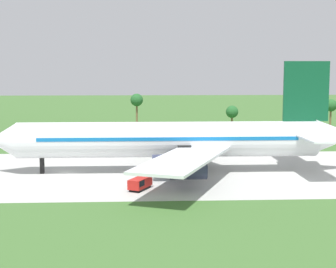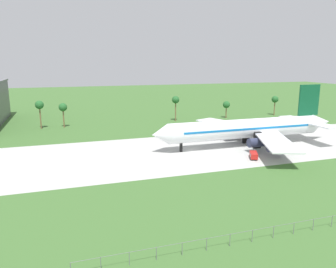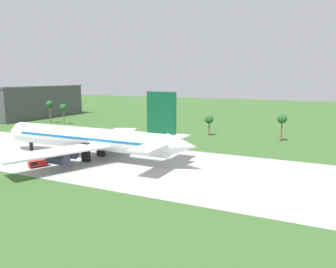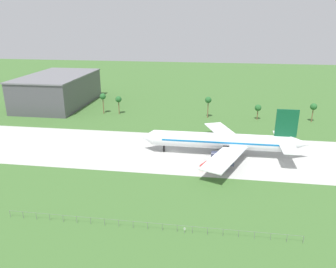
% 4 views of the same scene
% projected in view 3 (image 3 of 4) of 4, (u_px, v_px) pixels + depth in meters
% --- Properties ---
extents(ground_plane, '(600.00, 600.00, 0.00)m').
position_uv_depth(ground_plane, '(42.00, 151.00, 108.27)').
color(ground_plane, '#3D662D').
extents(taxiway_strip, '(320.00, 44.00, 0.02)m').
position_uv_depth(taxiway_strip, '(42.00, 151.00, 108.27)').
color(taxiway_strip, '#B2B2AD').
rests_on(taxiway_strip, ground_plane).
extents(jet_airliner, '(68.35, 57.75, 20.46)m').
position_uv_depth(jet_airliner, '(91.00, 139.00, 97.83)').
color(jet_airliner, white).
rests_on(jet_airliner, ground_plane).
extents(baggage_tug, '(3.97, 5.27, 1.91)m').
position_uv_depth(baggage_tug, '(37.00, 163.00, 89.06)').
color(baggage_tug, black).
rests_on(baggage_tug, ground_plane).
extents(terminal_building, '(36.72, 61.20, 19.46)m').
position_uv_depth(terminal_building, '(27.00, 101.00, 204.02)').
color(terminal_building, '#47474C').
rests_on(terminal_building, ground_plane).
extents(palm_tree_row, '(121.61, 3.60, 12.22)m').
position_uv_depth(palm_tree_row, '(140.00, 111.00, 150.82)').
color(palm_tree_row, brown).
rests_on(palm_tree_row, ground_plane).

